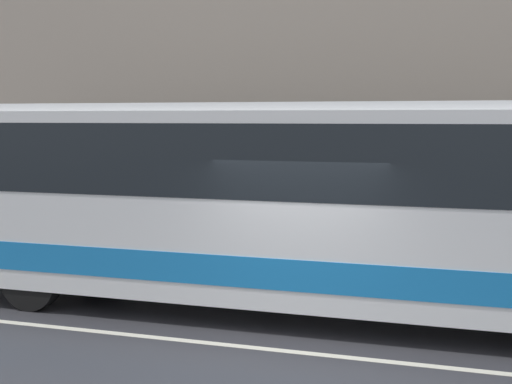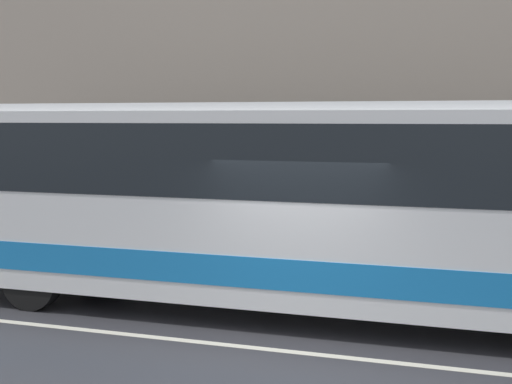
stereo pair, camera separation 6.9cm
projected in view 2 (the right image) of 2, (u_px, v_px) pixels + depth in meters
name	position (u px, v px, depth m)	size (l,w,h in m)	color
ground_plane	(285.00, 351.00, 9.47)	(60.00, 60.00, 0.00)	#333338
sidewalk	(356.00, 267.00, 14.39)	(60.00, 2.43, 0.16)	gray
building_facade	(371.00, 27.00, 15.16)	(60.00, 0.35, 10.37)	gray
lane_stripe	(285.00, 351.00, 9.47)	(54.00, 0.14, 0.01)	beige
transit_bus	(270.00, 195.00, 11.26)	(12.15, 2.59, 3.31)	white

